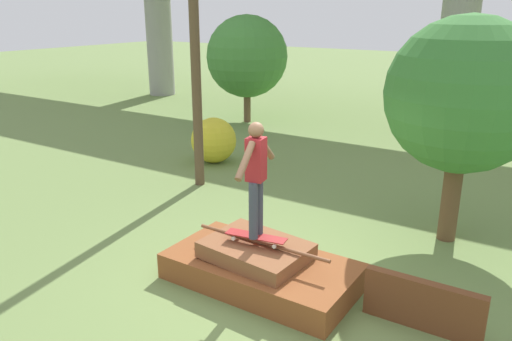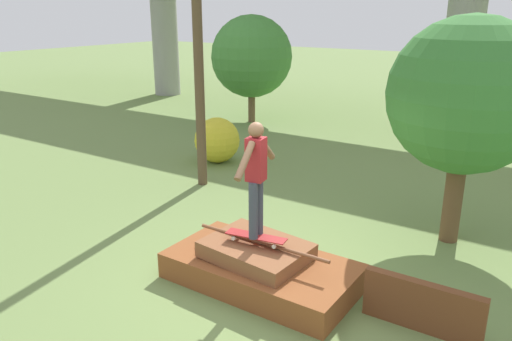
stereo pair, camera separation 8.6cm
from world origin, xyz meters
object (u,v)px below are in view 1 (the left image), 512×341
Objects in this scene: skateboard at (256,237)px; skater at (256,173)px; bush_yellow_flowering at (214,140)px; tree_behind_right at (247,57)px; tree_behind_left at (464,96)px.

skater is at bearing 0.00° from skateboard.
skater is 1.39× the size of bush_yellow_flowering.
skater is 10.35m from tree_behind_right.
tree_behind_right is at bearing 113.40° from bush_yellow_flowering.
bush_yellow_flowering is at bearing 132.65° from skateboard.
tree_behind_left is at bearing 56.97° from skateboard.
bush_yellow_flowering is at bearing 132.65° from skater.
tree_behind_right is (-5.79, 8.56, 1.42)m from skateboard.
skateboard is 5.81m from bush_yellow_flowering.
tree_behind_right is at bearing 143.35° from tree_behind_left.
bush_yellow_flowering is (1.86, -4.29, -1.58)m from tree_behind_right.
bush_yellow_flowering is (-3.94, 4.27, -1.05)m from skater.
skateboard is 10.44m from tree_behind_right.
tree_behind_left is at bearing -36.65° from tree_behind_right.
tree_behind_left is 3.21× the size of bush_yellow_flowering.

